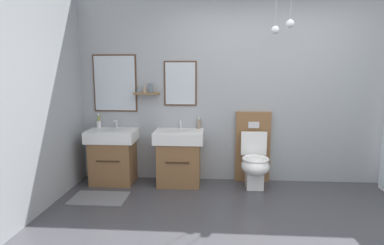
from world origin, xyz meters
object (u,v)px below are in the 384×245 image
at_px(toothbrush_cup, 99,123).
at_px(toilet, 254,159).
at_px(soap_dispenser, 199,124).
at_px(vanity_sink_left, 113,155).
at_px(vanity_sink_right, 179,156).

bearing_deg(toothbrush_cup, toilet, -4.16).
relative_size(toilet, soap_dispenser, 5.97).
relative_size(vanity_sink_left, vanity_sink_right, 1.00).
bearing_deg(toilet, vanity_sink_right, -179.51).
distance_m(toilet, toothbrush_cup, 2.26).
distance_m(toothbrush_cup, soap_dispenser, 1.45).
height_order(vanity_sink_left, vanity_sink_right, same).
height_order(vanity_sink_left, toilet, toilet).
bearing_deg(toothbrush_cup, vanity_sink_right, -8.15).
xyz_separation_m(vanity_sink_left, vanity_sink_right, (0.93, 0.00, 0.00)).
xyz_separation_m(vanity_sink_right, toothbrush_cup, (-1.18, 0.17, 0.41)).
distance_m(vanity_sink_left, toothbrush_cup, 0.51).
height_order(vanity_sink_left, toothbrush_cup, toothbrush_cup).
xyz_separation_m(toilet, toothbrush_cup, (-2.21, 0.16, 0.44)).
bearing_deg(soap_dispenser, vanity_sink_right, -145.55).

